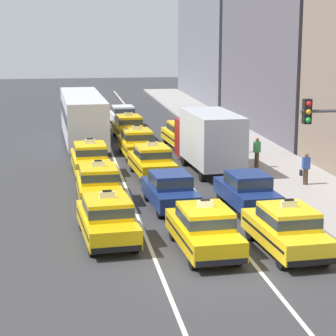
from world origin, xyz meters
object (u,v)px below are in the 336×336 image
at_px(box_truck_right_third, 208,138).
at_px(pedestrian_trailing, 257,153).
at_px(taxi_center_nearest, 204,228).
at_px(pedestrian_by_storefront, 241,139).
at_px(taxi_right_nearest, 287,228).
at_px(pedestrian_mid_block, 306,169).
at_px(taxi_left_second, 98,183).
at_px(bus_left_fourth, 83,116).
at_px(taxi_center_third, 152,161).
at_px(taxi_left_third, 90,158).
at_px(sedan_center_sixth, 123,115).
at_px(taxi_right_fourth, 182,134).
at_px(taxi_left_nearest, 107,218).
at_px(taxi_center_fifth, 129,127).
at_px(sedan_right_second, 247,190).
at_px(taxi_center_fourth, 137,142).
at_px(sedan_center_second, 170,189).

bearing_deg(box_truck_right_third, pedestrian_trailing, -6.55).
xyz_separation_m(taxi_center_nearest, pedestrian_by_storefront, (5.92, 17.04, 0.12)).
distance_m(taxi_right_nearest, pedestrian_mid_block, 9.83).
height_order(taxi_left_second, taxi_right_nearest, same).
bearing_deg(bus_left_fourth, taxi_center_third, -74.02).
height_order(taxi_left_third, sedan_center_sixth, taxi_left_third).
height_order(taxi_right_nearest, taxi_right_fourth, same).
bearing_deg(taxi_right_nearest, taxi_left_third, 114.52).
distance_m(taxi_left_nearest, bus_left_fourth, 21.22).
height_order(taxi_left_nearest, taxi_center_nearest, same).
xyz_separation_m(bus_left_fourth, pedestrian_trailing, (9.05, -10.29, -0.84)).
height_order(bus_left_fourth, taxi_center_fifth, bus_left_fourth).
distance_m(taxi_left_third, sedan_right_second, 10.14).
xyz_separation_m(bus_left_fourth, taxi_center_fifth, (3.14, 0.73, -0.94)).
xyz_separation_m(taxi_center_third, taxi_right_fourth, (3.08, 8.25, 0.00)).
bearing_deg(taxi_center_fourth, box_truck_right_third, -52.72).
height_order(bus_left_fourth, pedestrian_by_storefront, bus_left_fourth).
xyz_separation_m(taxi_center_fifth, pedestrian_by_storefront, (6.18, -6.67, 0.12)).
bearing_deg(pedestrian_trailing, taxi_center_nearest, -114.00).
xyz_separation_m(taxi_center_fourth, taxi_right_nearest, (3.22, -17.87, 0.00)).
bearing_deg(pedestrian_trailing, taxi_center_fourth, 141.83).
relative_size(taxi_left_nearest, sedan_center_sixth, 1.07).
bearing_deg(sedan_right_second, sedan_center_second, 169.83).
xyz_separation_m(sedan_center_second, taxi_center_fourth, (-0.13, 11.59, 0.03)).
distance_m(taxi_left_nearest, sedan_center_second, 5.04).
height_order(taxi_left_nearest, pedestrian_trailing, taxi_left_nearest).
bearing_deg(pedestrian_mid_block, pedestrian_trailing, 106.30).
bearing_deg(sedan_center_sixth, taxi_right_fourth, -73.69).
bearing_deg(sedan_center_sixth, taxi_left_nearest, -96.42).
bearing_deg(taxi_right_nearest, pedestrian_trailing, 77.91).
bearing_deg(taxi_center_nearest, taxi_left_third, 104.34).
bearing_deg(pedestrian_by_storefront, taxi_center_third, -140.09).
bearing_deg(taxi_left_third, pedestrian_mid_block, -24.28).
bearing_deg(taxi_left_second, taxi_center_fourth, 74.20).
bearing_deg(taxi_center_fifth, sedan_right_second, -79.94).
height_order(taxi_left_nearest, pedestrian_by_storefront, taxi_left_nearest).
bearing_deg(sedan_right_second, bus_left_fourth, 109.90).
relative_size(taxi_center_third, box_truck_right_third, 0.66).
bearing_deg(bus_left_fourth, taxi_center_fourth, -61.45).
bearing_deg(pedestrian_trailing, box_truck_right_third, 173.45).
distance_m(taxi_left_nearest, pedestrian_mid_block, 12.15).
height_order(sedan_right_second, box_truck_right_third, box_truck_right_third).
bearing_deg(taxi_left_third, box_truck_right_third, -1.25).
distance_m(taxi_center_fifth, pedestrian_trailing, 12.50).
bearing_deg(taxi_right_nearest, taxi_center_nearest, 171.05).
distance_m(taxi_center_third, pedestrian_by_storefront, 8.02).
xyz_separation_m(taxi_left_second, pedestrian_trailing, (8.90, 5.39, 0.10)).
height_order(bus_left_fourth, pedestrian_mid_block, bus_left_fourth).
distance_m(bus_left_fourth, taxi_center_third, 11.57).
height_order(taxi_left_second, pedestrian_trailing, taxi_left_second).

